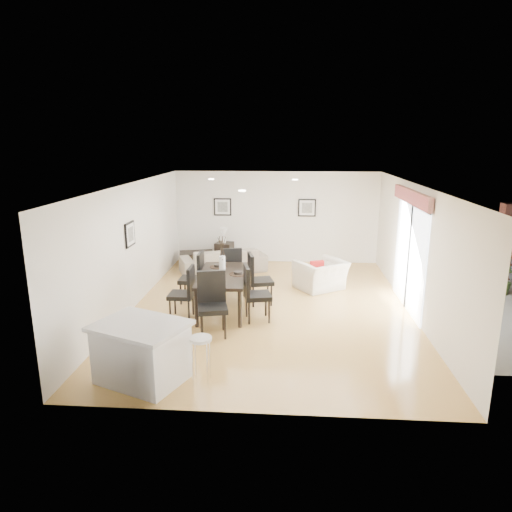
# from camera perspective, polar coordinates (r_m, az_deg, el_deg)

# --- Properties ---
(ground) EXTENTS (8.00, 8.00, 0.00)m
(ground) POSITION_cam_1_polar(r_m,az_deg,el_deg) (10.08, 1.79, -6.51)
(ground) COLOR #DEB35B
(ground) RESTS_ON ground
(wall_back) EXTENTS (6.00, 0.04, 2.70)m
(wall_back) POSITION_cam_1_polar(r_m,az_deg,el_deg) (13.61, 2.55, 4.85)
(wall_back) COLOR white
(wall_back) RESTS_ON ground
(wall_front) EXTENTS (6.00, 0.04, 2.70)m
(wall_front) POSITION_cam_1_polar(r_m,az_deg,el_deg) (5.87, 0.22, -8.02)
(wall_front) COLOR white
(wall_front) RESTS_ON ground
(wall_left) EXTENTS (0.04, 8.00, 2.70)m
(wall_left) POSITION_cam_1_polar(r_m,az_deg,el_deg) (10.25, -15.16, 1.23)
(wall_left) COLOR white
(wall_left) RESTS_ON ground
(wall_right) EXTENTS (0.04, 8.00, 2.70)m
(wall_right) POSITION_cam_1_polar(r_m,az_deg,el_deg) (10.03, 19.24, 0.64)
(wall_right) COLOR white
(wall_right) RESTS_ON ground
(ceiling) EXTENTS (6.00, 8.00, 0.02)m
(ceiling) POSITION_cam_1_polar(r_m,az_deg,el_deg) (9.47, 1.92, 8.96)
(ceiling) COLOR white
(ceiling) RESTS_ON wall_back
(sofa) EXTENTS (2.50, 1.76, 0.68)m
(sofa) POSITION_cam_1_polar(r_m,az_deg,el_deg) (12.70, -4.11, -0.51)
(sofa) COLOR gray
(sofa) RESTS_ON ground
(armchair) EXTENTS (1.45, 1.42, 0.72)m
(armchair) POSITION_cam_1_polar(r_m,az_deg,el_deg) (11.33, 8.08, -2.37)
(armchair) COLOR beige
(armchair) RESTS_ON ground
(courtyard_plant_b) EXTENTS (0.44, 0.44, 0.72)m
(courtyard_plant_b) POSITION_cam_1_polar(r_m,az_deg,el_deg) (12.36, 28.47, -2.58)
(courtyard_plant_b) COLOR #3C5825
(courtyard_plant_b) RESTS_ON ground
(dining_table) EXTENTS (1.07, 2.01, 0.82)m
(dining_table) POSITION_cam_1_polar(r_m,az_deg,el_deg) (9.74, -4.21, -2.72)
(dining_table) COLOR black
(dining_table) RESTS_ON ground
(dining_chair_wnear) EXTENTS (0.50, 0.50, 1.10)m
(dining_chair_wnear) POSITION_cam_1_polar(r_m,az_deg,el_deg) (9.44, -8.79, -4.19)
(dining_chair_wnear) COLOR black
(dining_chair_wnear) RESTS_ON ground
(dining_chair_wfar) EXTENTS (0.52, 0.52, 1.16)m
(dining_chair_wfar) POSITION_cam_1_polar(r_m,az_deg,el_deg) (10.34, -7.58, -2.31)
(dining_chair_wfar) COLOR black
(dining_chair_wfar) RESTS_ON ground
(dining_chair_enear) EXTENTS (0.62, 0.62, 1.16)m
(dining_chair_enear) POSITION_cam_1_polar(r_m,az_deg,el_deg) (9.20, -0.40, -4.29)
(dining_chair_enear) COLOR black
(dining_chair_enear) RESTS_ON ground
(dining_chair_efar) EXTENTS (0.63, 0.63, 1.15)m
(dining_chair_efar) POSITION_cam_1_polar(r_m,az_deg,el_deg) (10.14, 0.04, -2.53)
(dining_chair_efar) COLOR black
(dining_chair_efar) RESTS_ON ground
(dining_chair_head) EXTENTS (0.65, 0.65, 1.20)m
(dining_chair_head) POSITION_cam_1_polar(r_m,az_deg,el_deg) (8.63, -5.51, -5.46)
(dining_chair_head) COLOR black
(dining_chair_head) RESTS_ON ground
(dining_chair_foot) EXTENTS (0.61, 0.61, 1.12)m
(dining_chair_foot) POSITION_cam_1_polar(r_m,az_deg,el_deg) (10.92, -3.16, -1.42)
(dining_chair_foot) COLOR black
(dining_chair_foot) RESTS_ON ground
(vase) EXTENTS (0.89, 1.45, 0.82)m
(vase) POSITION_cam_1_polar(r_m,az_deg,el_deg) (9.62, -4.26, -0.18)
(vase) COLOR white
(vase) RESTS_ON dining_table
(coffee_table) EXTENTS (1.08, 0.79, 0.39)m
(coffee_table) POSITION_cam_1_polar(r_m,az_deg,el_deg) (13.54, -7.45, -0.30)
(coffee_table) COLOR black
(coffee_table) RESTS_ON ground
(side_table) EXTENTS (0.55, 0.55, 0.63)m
(side_table) POSITION_cam_1_polar(r_m,az_deg,el_deg) (13.61, -3.98, 0.39)
(side_table) COLOR black
(side_table) RESTS_ON ground
(table_lamp) EXTENTS (0.23, 0.23, 0.44)m
(table_lamp) POSITION_cam_1_polar(r_m,az_deg,el_deg) (13.48, -4.02, 2.86)
(table_lamp) COLOR white
(table_lamp) RESTS_ON side_table
(cushion) EXTENTS (0.35, 0.22, 0.33)m
(cushion) POSITION_cam_1_polar(r_m,az_deg,el_deg) (11.16, 7.63, -1.44)
(cushion) COLOR #AE1716
(cushion) RESTS_ON armchair
(kitchen_island) EXTENTS (1.60, 1.44, 0.92)m
(kitchen_island) POSITION_cam_1_polar(r_m,az_deg,el_deg) (7.26, -14.09, -11.54)
(kitchen_island) COLOR white
(kitchen_island) RESTS_ON ground
(bar_stool) EXTENTS (0.33, 0.33, 0.73)m
(bar_stool) POSITION_cam_1_polar(r_m,az_deg,el_deg) (6.97, -6.91, -10.84)
(bar_stool) COLOR silver
(bar_stool) RESTS_ON ground
(framed_print_back_left) EXTENTS (0.52, 0.04, 0.52)m
(framed_print_back_left) POSITION_cam_1_polar(r_m,az_deg,el_deg) (13.67, -4.20, 6.14)
(framed_print_back_left) COLOR black
(framed_print_back_left) RESTS_ON wall_back
(framed_print_back_right) EXTENTS (0.52, 0.04, 0.52)m
(framed_print_back_right) POSITION_cam_1_polar(r_m,az_deg,el_deg) (13.54, 6.39, 6.01)
(framed_print_back_right) COLOR black
(framed_print_back_right) RESTS_ON wall_back
(framed_print_left_wall) EXTENTS (0.04, 0.52, 0.52)m
(framed_print_left_wall) POSITION_cam_1_polar(r_m,az_deg,el_deg) (9.99, -15.48, 2.64)
(framed_print_left_wall) COLOR black
(framed_print_left_wall) RESTS_ON wall_left
(sliding_door) EXTENTS (0.12, 2.70, 2.57)m
(sliding_door) POSITION_cam_1_polar(r_m,az_deg,el_deg) (10.24, 18.73, 2.75)
(sliding_door) COLOR white
(sliding_door) RESTS_ON wall_right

